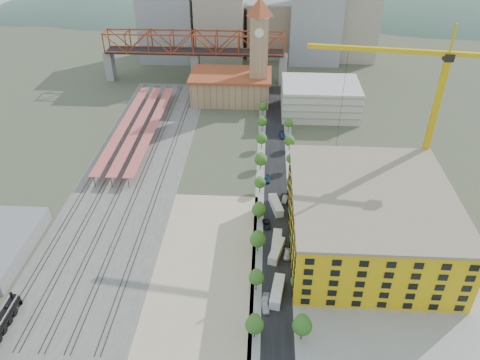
# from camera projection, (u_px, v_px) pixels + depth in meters

# --- Properties ---
(ground) EXTENTS (400.00, 400.00, 0.00)m
(ground) POSITION_uv_depth(u_px,v_px,m) (228.00, 200.00, 157.17)
(ground) COLOR #474C38
(ground) RESTS_ON ground
(ballast_strip) EXTENTS (36.00, 165.00, 0.06)m
(ballast_strip) POSITION_uv_depth(u_px,v_px,m) (135.00, 169.00, 173.41)
(ballast_strip) COLOR #605E59
(ballast_strip) RESTS_ON ground
(dirt_lot) EXTENTS (28.00, 67.00, 0.06)m
(dirt_lot) POSITION_uv_depth(u_px,v_px,m) (205.00, 265.00, 131.15)
(dirt_lot) COLOR tan
(dirt_lot) RESTS_ON ground
(street_asphalt) EXTENTS (12.00, 170.00, 0.06)m
(street_asphalt) POSITION_uv_depth(u_px,v_px,m) (275.00, 177.00, 168.88)
(street_asphalt) COLOR black
(street_asphalt) RESTS_ON ground
(sidewalk_west) EXTENTS (3.00, 170.00, 0.04)m
(sidewalk_west) POSITION_uv_depth(u_px,v_px,m) (260.00, 176.00, 169.14)
(sidewalk_west) COLOR gray
(sidewalk_west) RESTS_ON ground
(sidewalk_east) EXTENTS (3.00, 170.00, 0.04)m
(sidewalk_east) POSITION_uv_depth(u_px,v_px,m) (291.00, 177.00, 168.62)
(sidewalk_east) COLOR gray
(sidewalk_east) RESTS_ON ground
(construction_pad) EXTENTS (50.00, 90.00, 0.06)m
(construction_pad) POSITION_uv_depth(u_px,v_px,m) (374.00, 244.00, 138.40)
(construction_pad) COLOR gray
(construction_pad) RESTS_ON ground
(rail_tracks) EXTENTS (26.56, 160.00, 0.18)m
(rail_tracks) POSITION_uv_depth(u_px,v_px,m) (130.00, 168.00, 173.43)
(rail_tracks) COLOR #382B23
(rail_tracks) RESTS_ON ground
(platform_canopies) EXTENTS (16.00, 80.00, 4.12)m
(platform_canopies) POSITION_uv_depth(u_px,v_px,m) (138.00, 125.00, 194.33)
(platform_canopies) COLOR #C5654B
(platform_canopies) RESTS_ON ground
(station_hall) EXTENTS (38.00, 24.00, 13.10)m
(station_hall) POSITION_uv_depth(u_px,v_px,m) (231.00, 87.00, 221.92)
(station_hall) COLOR tan
(station_hall) RESTS_ON ground
(clock_tower) EXTENTS (12.00, 12.00, 52.00)m
(clock_tower) POSITION_uv_depth(u_px,v_px,m) (259.00, 42.00, 207.45)
(clock_tower) COLOR tan
(clock_tower) RESTS_ON ground
(parking_garage) EXTENTS (34.00, 26.00, 14.00)m
(parking_garage) POSITION_uv_depth(u_px,v_px,m) (320.00, 98.00, 209.82)
(parking_garage) COLOR silver
(parking_garage) RESTS_ON ground
(truss_bridge) EXTENTS (94.00, 9.60, 25.60)m
(truss_bridge) POSITION_uv_depth(u_px,v_px,m) (194.00, 45.00, 235.24)
(truss_bridge) COLOR gray
(truss_bridge) RESTS_ON ground
(construction_building) EXTENTS (44.60, 50.60, 18.80)m
(construction_building) POSITION_uv_depth(u_px,v_px,m) (369.00, 219.00, 133.35)
(construction_building) COLOR #EDA813
(construction_building) RESTS_ON ground
(street_trees) EXTENTS (15.40, 124.40, 8.00)m
(street_trees) POSITION_uv_depth(u_px,v_px,m) (276.00, 193.00, 160.58)
(street_trees) COLOR #2B641E
(street_trees) RESTS_ON ground
(skyline) EXTENTS (133.00, 46.00, 60.00)m
(skyline) POSITION_uv_depth(u_px,v_px,m) (261.00, 19.00, 262.56)
(skyline) COLOR #9EA0A3
(skyline) RESTS_ON ground
(distant_hills) EXTENTS (647.00, 264.00, 227.00)m
(distant_hills) POSITION_uv_depth(u_px,v_px,m) (303.00, 102.00, 415.27)
(distant_hills) COLOR #4C6B59
(distant_hills) RESTS_ON ground
(tower_crane) EXTENTS (53.82, 8.58, 57.66)m
(tower_crane) POSITION_uv_depth(u_px,v_px,m) (425.00, 98.00, 139.99)
(tower_crane) COLOR #E6B60F
(tower_crane) RESTS_ON ground
(site_trailer_a) EXTENTS (4.30, 10.72, 2.85)m
(site_trailer_a) POSITION_uv_depth(u_px,v_px,m) (277.00, 291.00, 121.06)
(site_trailer_a) COLOR silver
(site_trailer_a) RESTS_ON ground
(site_trailer_b) EXTENTS (5.10, 10.20, 2.70)m
(site_trailer_b) POSITION_uv_depth(u_px,v_px,m) (277.00, 251.00, 134.11)
(site_trailer_b) COLOR silver
(site_trailer_b) RESTS_ON ground
(site_trailer_c) EXTENTS (3.38, 9.98, 2.68)m
(site_trailer_c) POSITION_uv_depth(u_px,v_px,m) (276.00, 243.00, 137.06)
(site_trailer_c) COLOR silver
(site_trailer_c) RESTS_ON ground
(site_trailer_d) EXTENTS (4.97, 10.32, 2.73)m
(site_trailer_d) POSITION_uv_depth(u_px,v_px,m) (276.00, 205.00, 152.22)
(site_trailer_d) COLOR silver
(site_trailer_d) RESTS_ON ground
(car_0) EXTENTS (2.41, 4.70, 1.53)m
(car_0) POSITION_uv_depth(u_px,v_px,m) (265.00, 307.00, 117.68)
(car_0) COLOR silver
(car_0) RESTS_ON ground
(car_1) EXTENTS (2.11, 4.74, 1.51)m
(car_1) POSITION_uv_depth(u_px,v_px,m) (265.00, 300.00, 119.58)
(car_1) COLOR gray
(car_1) RESTS_ON ground
(car_2) EXTENTS (2.78, 5.07, 1.35)m
(car_2) POSITION_uv_depth(u_px,v_px,m) (266.00, 224.00, 145.18)
(car_2) COLOR black
(car_2) RESTS_ON ground
(car_3) EXTENTS (2.22, 4.98, 1.42)m
(car_3) POSITION_uv_depth(u_px,v_px,m) (267.00, 179.00, 166.31)
(car_3) COLOR navy
(car_3) RESTS_ON ground
(car_4) EXTENTS (2.19, 4.79, 1.59)m
(car_4) POSITION_uv_depth(u_px,v_px,m) (287.00, 254.00, 133.73)
(car_4) COLOR silver
(car_4) RESTS_ON ground
(car_5) EXTENTS (2.47, 5.01, 1.58)m
(car_5) POSITION_uv_depth(u_px,v_px,m) (285.00, 199.00, 156.20)
(car_5) COLOR #96969B
(car_5) RESTS_ON ground
(car_6) EXTENTS (3.08, 5.57, 1.48)m
(car_6) POSITION_uv_depth(u_px,v_px,m) (285.00, 198.00, 156.58)
(car_6) COLOR black
(car_6) RESTS_ON ground
(car_7) EXTENTS (3.05, 5.69, 1.57)m
(car_7) POSITION_uv_depth(u_px,v_px,m) (282.00, 135.00, 193.85)
(car_7) COLOR navy
(car_7) RESTS_ON ground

